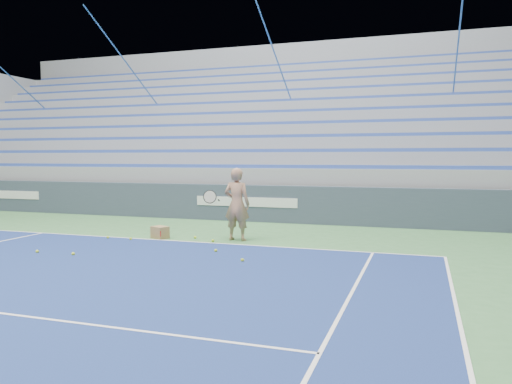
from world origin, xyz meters
TOP-DOWN VIEW (x-y plane):
  - sponsor_barrier at (0.00, 15.88)m, footprint 30.00×0.32m
  - bleachers at (0.00, 21.60)m, footprint 31.00×9.15m
  - tennis_player at (0.95, 12.47)m, footprint 0.92×0.83m
  - ball_box at (-0.90, 12.16)m, footprint 0.47×0.43m
  - tennis_ball_0 at (-1.40, 11.68)m, footprint 0.07×0.07m
  - tennis_ball_1 at (-2.04, 11.69)m, footprint 0.07×0.07m
  - tennis_ball_2 at (-0.08, 12.38)m, footprint 0.07×0.07m
  - tennis_ball_3 at (-2.33, 9.72)m, footprint 0.07×0.07m
  - tennis_ball_4 at (0.51, 12.07)m, footprint 0.07×0.07m
  - tennis_ball_5 at (-1.48, 9.75)m, footprint 0.07×0.07m
  - tennis_ball_6 at (1.90, 10.25)m, footprint 0.07×0.07m
  - tennis_ball_7 at (1.06, 10.97)m, footprint 0.07×0.07m

SIDE VIEW (x-z plane):
  - tennis_ball_0 at x=-1.40m, z-range 0.00..0.07m
  - tennis_ball_1 at x=-2.04m, z-range 0.00..0.07m
  - tennis_ball_2 at x=-0.08m, z-range 0.00..0.07m
  - tennis_ball_3 at x=-2.33m, z-range 0.00..0.07m
  - tennis_ball_4 at x=0.51m, z-range 0.00..0.07m
  - tennis_ball_5 at x=-1.48m, z-range 0.00..0.07m
  - tennis_ball_6 at x=1.90m, z-range 0.00..0.07m
  - tennis_ball_7 at x=1.06m, z-range 0.00..0.07m
  - ball_box at x=-0.90m, z-range 0.00..0.29m
  - sponsor_barrier at x=0.00m, z-range 0.00..1.10m
  - tennis_player at x=0.95m, z-range 0.00..1.70m
  - bleachers at x=0.00m, z-range -1.29..6.01m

